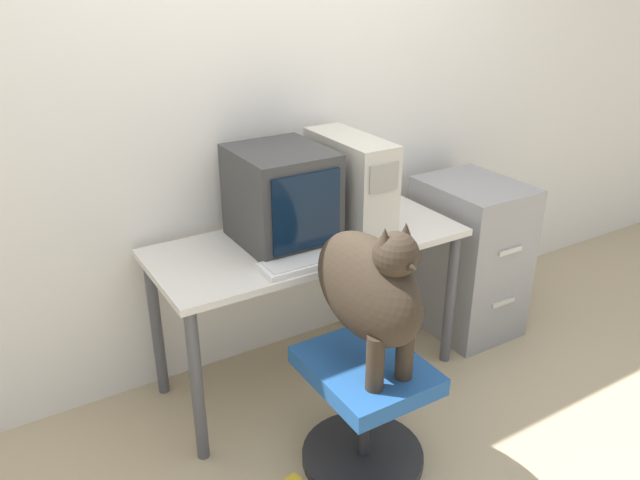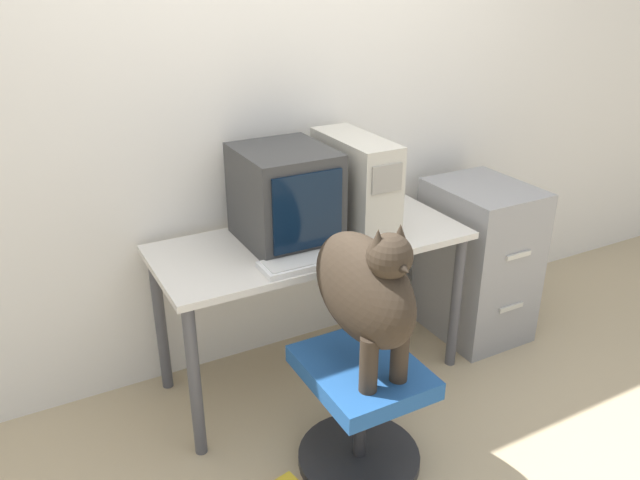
{
  "view_description": "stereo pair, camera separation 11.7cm",
  "coord_description": "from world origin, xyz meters",
  "px_view_note": "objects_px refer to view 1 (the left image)",
  "views": [
    {
      "loc": [
        -1.27,
        -1.88,
        1.85
      ],
      "look_at": [
        -0.1,
        0.03,
        0.85
      ],
      "focal_mm": 35.0,
      "sensor_mm": 36.0,
      "label": 1
    },
    {
      "loc": [
        -1.17,
        -1.93,
        1.85
      ],
      "look_at": [
        -0.1,
        0.03,
        0.85
      ],
      "focal_mm": 35.0,
      "sensor_mm": 36.0,
      "label": 2
    }
  ],
  "objects_px": {
    "office_chair": "(364,407)",
    "filing_cabinet": "(468,257)",
    "pc_tower": "(350,183)",
    "dog": "(370,287)",
    "keyboard": "(313,260)",
    "crt_monitor": "(281,196)"
  },
  "relations": [
    {
      "from": "crt_monitor",
      "to": "filing_cabinet",
      "type": "bearing_deg",
      "value": -4.77
    },
    {
      "from": "crt_monitor",
      "to": "office_chair",
      "type": "distance_m",
      "value": 0.93
    },
    {
      "from": "office_chair",
      "to": "filing_cabinet",
      "type": "height_order",
      "value": "filing_cabinet"
    },
    {
      "from": "crt_monitor",
      "to": "keyboard",
      "type": "height_order",
      "value": "crt_monitor"
    },
    {
      "from": "keyboard",
      "to": "office_chair",
      "type": "height_order",
      "value": "keyboard"
    },
    {
      "from": "dog",
      "to": "keyboard",
      "type": "bearing_deg",
      "value": 89.6
    },
    {
      "from": "pc_tower",
      "to": "dog",
      "type": "bearing_deg",
      "value": -118.07
    },
    {
      "from": "crt_monitor",
      "to": "office_chair",
      "type": "relative_size",
      "value": 0.89
    },
    {
      "from": "office_chair",
      "to": "filing_cabinet",
      "type": "bearing_deg",
      "value": 27.89
    },
    {
      "from": "pc_tower",
      "to": "dog",
      "type": "xyz_separation_m",
      "value": [
        -0.34,
        -0.64,
        -0.14
      ]
    },
    {
      "from": "crt_monitor",
      "to": "filing_cabinet",
      "type": "height_order",
      "value": "crt_monitor"
    },
    {
      "from": "pc_tower",
      "to": "office_chair",
      "type": "relative_size",
      "value": 1.02
    },
    {
      "from": "office_chair",
      "to": "filing_cabinet",
      "type": "xyz_separation_m",
      "value": [
        1.07,
        0.56,
        0.15
      ]
    },
    {
      "from": "crt_monitor",
      "to": "filing_cabinet",
      "type": "relative_size",
      "value": 0.53
    },
    {
      "from": "pc_tower",
      "to": "keyboard",
      "type": "height_order",
      "value": "pc_tower"
    },
    {
      "from": "crt_monitor",
      "to": "pc_tower",
      "type": "distance_m",
      "value": 0.34
    },
    {
      "from": "pc_tower",
      "to": "office_chair",
      "type": "height_order",
      "value": "pc_tower"
    },
    {
      "from": "crt_monitor",
      "to": "keyboard",
      "type": "bearing_deg",
      "value": -90.15
    },
    {
      "from": "pc_tower",
      "to": "keyboard",
      "type": "relative_size",
      "value": 1.11
    },
    {
      "from": "crt_monitor",
      "to": "dog",
      "type": "bearing_deg",
      "value": -90.3
    },
    {
      "from": "office_chair",
      "to": "dog",
      "type": "relative_size",
      "value": 0.81
    },
    {
      "from": "dog",
      "to": "filing_cabinet",
      "type": "relative_size",
      "value": 0.74
    }
  ]
}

